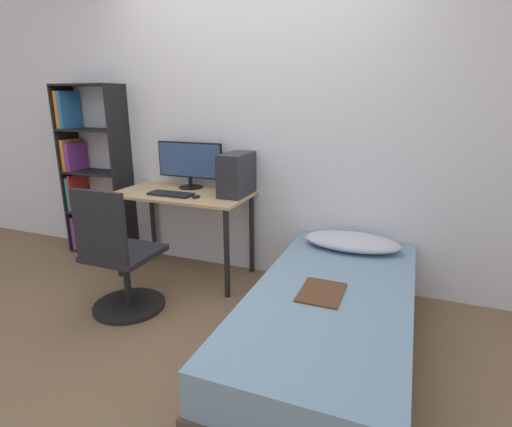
{
  "coord_description": "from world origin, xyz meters",
  "views": [
    {
      "loc": [
        1.24,
        -1.76,
        1.5
      ],
      "look_at": [
        0.29,
        0.65,
        0.75
      ],
      "focal_mm": 28.0,
      "sensor_mm": 36.0,
      "label": 1
    }
  ],
  "objects_px": {
    "bookshelf": "(88,173)",
    "monitor": "(190,163)",
    "bed": "(331,322)",
    "pc_tower": "(237,174)",
    "office_chair": "(120,266)",
    "keyboard": "(171,194)"
  },
  "relations": [
    {
      "from": "bed",
      "to": "monitor",
      "type": "relative_size",
      "value": 3.14
    },
    {
      "from": "keyboard",
      "to": "pc_tower",
      "type": "xyz_separation_m",
      "value": [
        0.49,
        0.21,
        0.16
      ]
    },
    {
      "from": "bookshelf",
      "to": "pc_tower",
      "type": "relative_size",
      "value": 4.26
    },
    {
      "from": "office_chair",
      "to": "bed",
      "type": "relative_size",
      "value": 0.48
    },
    {
      "from": "bookshelf",
      "to": "bed",
      "type": "height_order",
      "value": "bookshelf"
    },
    {
      "from": "bed",
      "to": "pc_tower",
      "type": "relative_size",
      "value": 5.13
    },
    {
      "from": "office_chair",
      "to": "monitor",
      "type": "height_order",
      "value": "monitor"
    },
    {
      "from": "monitor",
      "to": "bed",
      "type": "bearing_deg",
      "value": -30.8
    },
    {
      "from": "pc_tower",
      "to": "monitor",
      "type": "bearing_deg",
      "value": 169.31
    },
    {
      "from": "bookshelf",
      "to": "monitor",
      "type": "bearing_deg",
      "value": 1.24
    },
    {
      "from": "monitor",
      "to": "pc_tower",
      "type": "bearing_deg",
      "value": -10.69
    },
    {
      "from": "keyboard",
      "to": "office_chair",
      "type": "bearing_deg",
      "value": -94.61
    },
    {
      "from": "bookshelf",
      "to": "keyboard",
      "type": "height_order",
      "value": "bookshelf"
    },
    {
      "from": "pc_tower",
      "to": "bookshelf",
      "type": "bearing_deg",
      "value": 177.62
    },
    {
      "from": "office_chair",
      "to": "bookshelf",
      "type": "bearing_deg",
      "value": 140.36
    },
    {
      "from": "bed",
      "to": "monitor",
      "type": "xyz_separation_m",
      "value": [
        -1.44,
        0.86,
        0.75
      ]
    },
    {
      "from": "bookshelf",
      "to": "office_chair",
      "type": "bearing_deg",
      "value": -39.64
    },
    {
      "from": "bookshelf",
      "to": "office_chair",
      "type": "height_order",
      "value": "bookshelf"
    },
    {
      "from": "bookshelf",
      "to": "pc_tower",
      "type": "xyz_separation_m",
      "value": [
        1.62,
        -0.07,
        0.11
      ]
    },
    {
      "from": "bookshelf",
      "to": "keyboard",
      "type": "xyz_separation_m",
      "value": [
        1.13,
        -0.28,
        -0.05
      ]
    },
    {
      "from": "bed",
      "to": "pc_tower",
      "type": "bearing_deg",
      "value": 141.18
    },
    {
      "from": "office_chair",
      "to": "monitor",
      "type": "xyz_separation_m",
      "value": [
        0.06,
        0.92,
        0.6
      ]
    }
  ]
}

